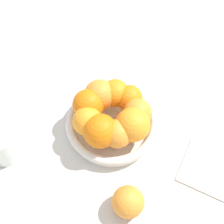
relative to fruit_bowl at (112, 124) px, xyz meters
The scene contains 6 objects.
ground_plane 0.02m from the fruit_bowl, ahead, with size 4.00×4.00×0.00m, color beige.
fruit_bowl is the anchor object (origin of this frame).
orange_pile 0.06m from the fruit_bowl, ahead, with size 0.19×0.20×0.08m.
stray_orange 0.21m from the fruit_bowl, 36.00° to the left, with size 0.07×0.07×0.07m, color orange.
drinking_glass 0.27m from the fruit_bowl, 47.99° to the right, with size 0.08×0.08×0.09m, color silver.
napkin_folded 0.26m from the fruit_bowl, 89.91° to the left, with size 0.12×0.12×0.01m, color beige.
Camera 1 is at (0.35, 0.17, 0.71)m, focal length 50.00 mm.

